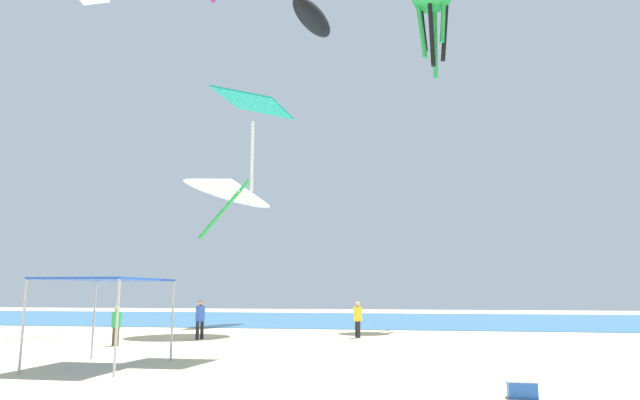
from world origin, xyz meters
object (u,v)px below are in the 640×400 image
Objects in this scene: person_leftmost at (358,316)px; kite_octopus_green at (432,2)px; person_rightmost at (200,316)px; kite_diamond_teal at (253,108)px; kite_inflatable_black at (312,18)px; canopy_tent at (106,283)px; person_central at (116,322)px; cooler_box at (522,389)px; kite_delta_white at (229,187)px.

person_leftmost is 23.18m from kite_octopus_green.
kite_diamond_teal is (4.04, -5.49, 7.86)m from person_rightmost.
kite_diamond_teal is 0.56× the size of kite_inflatable_black.
kite_diamond_teal reaches higher than canopy_tent.
person_central is (-2.94, 5.76, -1.46)m from canopy_tent.
cooler_box is 0.10× the size of kite_delta_white.
person_leftmost is 0.26× the size of kite_octopus_green.
kite_octopus_green is at bearing 63.32° from canopy_tent.
kite_octopus_green is at bearing -104.23° from kite_inflatable_black.
person_rightmost is at bearing 134.43° from cooler_box.
canopy_tent is 0.90× the size of kite_diamond_teal.
person_rightmost is at bearing 95.45° from canopy_tent.
canopy_tent is 9.55m from person_rightmost.
person_central is at bearing 148.47° from kite_delta_white.
kite_inflatable_black reaches higher than person_leftmost.
kite_delta_white is at bearing -163.73° from person_rightmost.
canopy_tent is 2.12× the size of person_central.
person_rightmost is 26.24m from kite_octopus_green.
person_rightmost is 0.27× the size of kite_octopus_green.
kite_inflatable_black is (-9.30, 4.77, 2.19)m from kite_octopus_green.
person_rightmost is at bearing 41.32° from kite_diamond_teal.
kite_octopus_green is (13.40, 15.04, 20.83)m from person_central.
person_central is 10.19m from kite_diamond_teal.
kite_octopus_green reaches higher than person_leftmost.
person_rightmost is at bearing 92.53° from person_central.
kite_diamond_teal is at bearing 54.99° from person_rightmost.
kite_delta_white is (0.13, 3.06, 6.63)m from person_rightmost.
cooler_box is at bearing 172.22° from person_leftmost.
canopy_tent is at bearing 169.95° from kite_delta_white.
kite_inflatable_black is at bearing -7.43° from person_leftmost.
kite_diamond_teal is (3.14, 3.92, 6.51)m from canopy_tent.
kite_inflatable_black is at bearing 109.22° from cooler_box.
person_leftmost is 27.40m from kite_inflatable_black.
kite_octopus_green is (4.33, 9.32, 20.77)m from person_leftmost.
kite_inflatable_black is at bearing 10.21° from kite_diamond_teal.
kite_delta_white is at bearing 103.88° from person_central.
kite_delta_white reaches higher than person_rightmost.
person_leftmost is 10.72m from person_central.
kite_octopus_green is (-0.59, 23.58, 21.58)m from cooler_box.
person_central is 0.25× the size of kite_octopus_green.
kite_inflatable_black is 21.00m from kite_delta_white.
kite_delta_white reaches higher than canopy_tent.
kite_diamond_teal is 9.48m from kite_delta_white.
kite_delta_white is (2.17, 6.71, 6.73)m from person_central.
person_rightmost is (-0.90, 9.41, -1.36)m from canopy_tent.
canopy_tent is 6.63m from person_central.
kite_inflatable_black is (-1.98, 21.66, 15.06)m from kite_diamond_teal.
canopy_tent is at bearing 146.27° from kite_diamond_teal.
person_rightmost is 28.13m from kite_inflatable_black.
cooler_box is at bearing -48.99° from kite_octopus_green.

